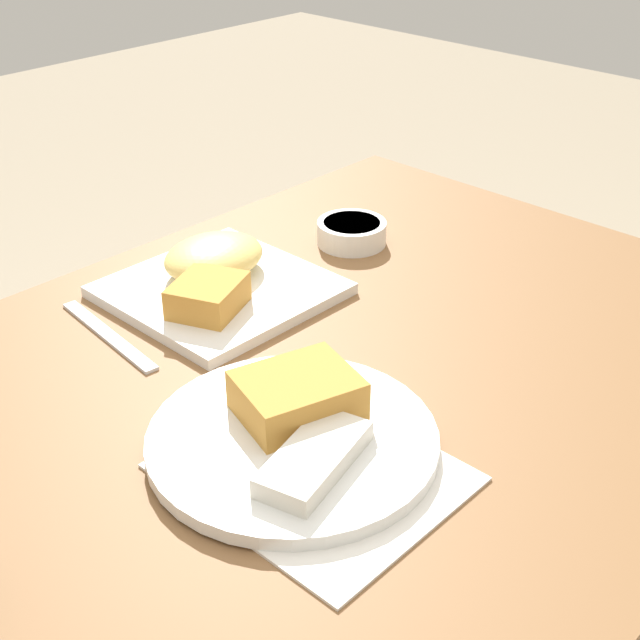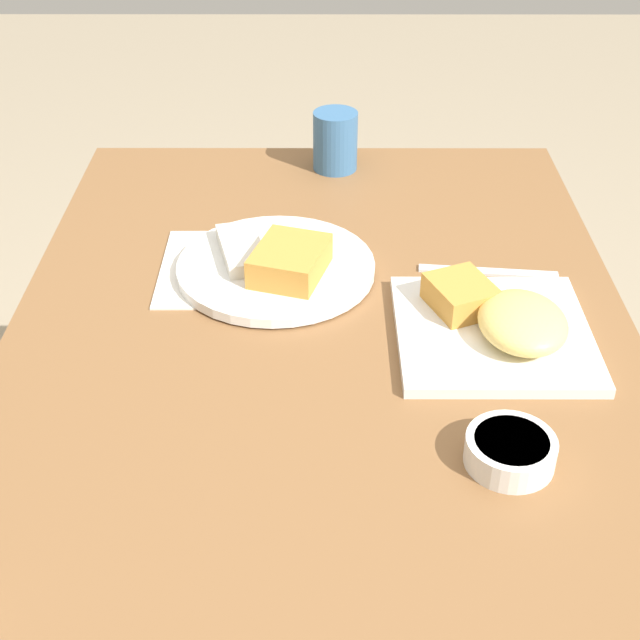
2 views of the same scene
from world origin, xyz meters
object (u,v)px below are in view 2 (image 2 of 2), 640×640
(plate_oval_far, at_px, (275,264))
(butter_knife, at_px, (487,272))
(sauce_ramekin, at_px, (509,450))
(coffee_mug, at_px, (334,141))
(plate_square_near, at_px, (498,324))

(plate_oval_far, distance_m, butter_knife, 0.29)
(sauce_ramekin, relative_size, coffee_mug, 0.95)
(plate_square_near, distance_m, sauce_ramekin, 0.22)
(sauce_ramekin, bearing_deg, coffee_mug, 13.66)
(plate_square_near, xyz_separation_m, sauce_ramekin, (-0.22, 0.02, -0.00))
(sauce_ramekin, bearing_deg, butter_knife, -5.47)
(sauce_ramekin, height_order, coffee_mug, coffee_mug)
(sauce_ramekin, bearing_deg, plate_oval_far, 35.06)
(sauce_ramekin, xyz_separation_m, coffee_mug, (0.71, 0.17, 0.03))
(plate_square_near, distance_m, butter_knife, 0.15)
(plate_square_near, xyz_separation_m, plate_oval_far, (0.15, 0.28, -0.00))
(sauce_ramekin, distance_m, coffee_mug, 0.73)
(plate_square_near, distance_m, coffee_mug, 0.53)
(plate_oval_far, xyz_separation_m, sauce_ramekin, (-0.37, -0.26, -0.00))
(coffee_mug, bearing_deg, butter_knife, -148.25)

